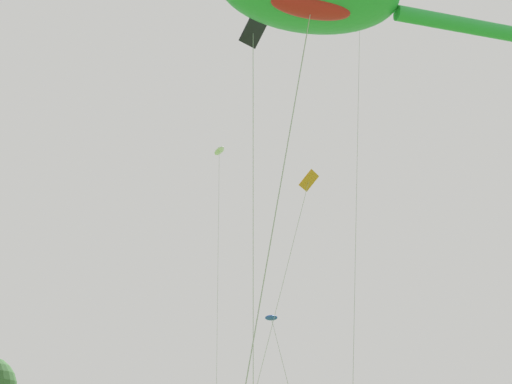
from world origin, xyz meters
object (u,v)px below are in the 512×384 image
(small_kite_bird_shape, at_px, (273,323))
(small_kite_triangle_green, at_px, (360,27))
(small_kite_box_yellow, at_px, (305,195))
(small_kite_tiny_distant, at_px, (219,154))
(small_kite_delta_white, at_px, (253,56))

(small_kite_bird_shape, bearing_deg, small_kite_triangle_green, 168.38)
(small_kite_triangle_green, bearing_deg, small_kite_box_yellow, -11.93)
(small_kite_tiny_distant, distance_m, small_kite_box_yellow, 14.34)
(small_kite_tiny_distant, xyz_separation_m, small_kite_delta_white, (-8.06, -19.31, -7.46))
(small_kite_tiny_distant, relative_size, small_kite_box_yellow, 1.57)
(small_kite_triangle_green, bearing_deg, small_kite_delta_white, 68.62)
(small_kite_bird_shape, bearing_deg, small_kite_delta_white, 109.57)
(small_kite_delta_white, bearing_deg, small_kite_tiny_distant, -34.05)
(small_kite_tiny_distant, bearing_deg, small_kite_box_yellow, -171.51)
(small_kite_triangle_green, xyz_separation_m, small_kite_bird_shape, (-2.25, 4.65, -13.46))
(small_kite_tiny_distant, xyz_separation_m, small_kite_bird_shape, (-1.75, -9.61, -12.96))
(small_kite_triangle_green, bearing_deg, small_kite_bird_shape, -26.15)
(small_kite_delta_white, distance_m, small_kite_box_yellow, 9.90)
(small_kite_tiny_distant, relative_size, small_kite_delta_white, 1.51)
(small_kite_bird_shape, bearing_deg, small_kite_box_yellow, 150.60)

